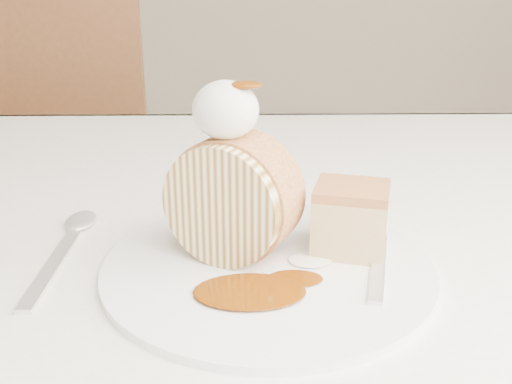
{
  "coord_description": "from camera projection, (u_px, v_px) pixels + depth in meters",
  "views": [
    {
      "loc": [
        0.01,
        -0.38,
        0.99
      ],
      "look_at": [
        0.02,
        0.07,
        0.82
      ],
      "focal_mm": 40.0,
      "sensor_mm": 36.0,
      "label": 1
    }
  ],
  "objects": [
    {
      "name": "table",
      "position": [
        235.0,
        280.0,
        0.65
      ],
      "size": [
        1.4,
        0.9,
        0.75
      ],
      "color": "silver",
      "rests_on": "ground"
    },
    {
      "name": "chair_far",
      "position": [
        61.0,
        154.0,
        1.44
      ],
      "size": [
        0.49,
        0.49,
        0.99
      ],
      "rotation": [
        0.0,
        0.0,
        3.2
      ],
      "color": "brown",
      "rests_on": "ground"
    },
    {
      "name": "plate",
      "position": [
        268.0,
        266.0,
        0.49
      ],
      "size": [
        0.35,
        0.35,
        0.01
      ],
      "primitive_type": "cylinder",
      "rotation": [
        0.0,
        0.0,
        -0.26
      ],
      "color": "white",
      "rests_on": "table"
    },
    {
      "name": "roulade_slice",
      "position": [
        233.0,
        199.0,
        0.48
      ],
      "size": [
        0.12,
        0.1,
        0.1
      ],
      "primitive_type": "cylinder",
      "rotation": [
        1.57,
        0.0,
        -0.47
      ],
      "color": "#FAEAAE",
      "rests_on": "plate"
    },
    {
      "name": "cake_chunk",
      "position": [
        350.0,
        222.0,
        0.5
      ],
      "size": [
        0.08,
        0.07,
        0.05
      ],
      "primitive_type": "cube",
      "rotation": [
        0.0,
        0.0,
        -0.26
      ],
      "color": "tan",
      "rests_on": "plate"
    },
    {
      "name": "whipped_cream",
      "position": [
        226.0,
        110.0,
        0.46
      ],
      "size": [
        0.05,
        0.05,
        0.05
      ],
      "primitive_type": "ellipsoid",
      "color": "white",
      "rests_on": "roulade_slice"
    },
    {
      "name": "caramel_drizzle",
      "position": [
        246.0,
        77.0,
        0.44
      ],
      "size": [
        0.03,
        0.02,
        0.01
      ],
      "primitive_type": "ellipsoid",
      "color": "#652D04",
      "rests_on": "whipped_cream"
    },
    {
      "name": "caramel_pool",
      "position": [
        250.0,
        291.0,
        0.44
      ],
      "size": [
        0.1,
        0.08,
        0.0
      ],
      "primitive_type": null,
      "rotation": [
        0.0,
        0.0,
        -0.26
      ],
      "color": "#652D04",
      "rests_on": "plate"
    },
    {
      "name": "fork",
      "position": [
        378.0,
        266.0,
        0.48
      ],
      "size": [
        0.06,
        0.17,
        0.0
      ],
      "primitive_type": "cube",
      "rotation": [
        0.0,
        0.0,
        -0.26
      ],
      "color": "silver",
      "rests_on": "plate"
    },
    {
      "name": "spoon",
      "position": [
        53.0,
        267.0,
        0.49
      ],
      "size": [
        0.03,
        0.18,
        0.0
      ],
      "primitive_type": "cube",
      "rotation": [
        0.0,
        0.0,
        0.01
      ],
      "color": "silver",
      "rests_on": "table"
    }
  ]
}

